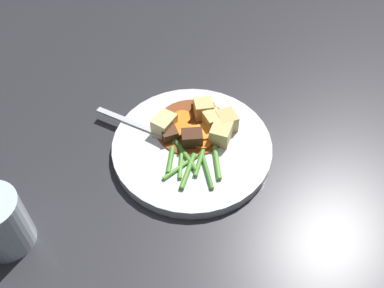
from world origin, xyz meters
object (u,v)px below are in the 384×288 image
object	(u,v)px
potato_chunk_1	(221,133)
carrot_slice_4	(213,118)
potato_chunk_0	(203,109)
potato_chunk_2	(164,124)
carrot_slice_3	(203,133)
carrot_slice_5	(202,144)
carrot_slice_0	(195,133)
carrot_slice_2	(207,107)
carrot_slice_6	(182,118)
potato_chunk_3	(227,121)
meat_chunk_2	(169,133)
fork	(144,128)
carrot_slice_1	(180,130)
meat_chunk_0	(199,106)
potato_chunk_4	(213,121)
dinner_plate	(192,147)

from	to	relation	value
potato_chunk_1	carrot_slice_4	bearing A→B (deg)	15.79
potato_chunk_0	potato_chunk_2	size ratio (longest dim) A/B	0.86
carrot_slice_3	carrot_slice_5	world-z (taller)	carrot_slice_3
carrot_slice_0	carrot_slice_2	distance (m)	0.06
carrot_slice_0	carrot_slice_6	size ratio (longest dim) A/B	1.15
carrot_slice_2	potato_chunk_3	bearing A→B (deg)	-143.96
carrot_slice_3	potato_chunk_0	size ratio (longest dim) A/B	1.04
carrot_slice_6	potato_chunk_2	xyz separation A→B (m)	(-0.02, 0.03, 0.01)
carrot_slice_5	carrot_slice_3	bearing A→B (deg)	-4.76
carrot_slice_4	meat_chunk_2	size ratio (longest dim) A/B	0.92
carrot_slice_3	fork	xyz separation A→B (m)	(0.02, 0.10, -0.00)
carrot_slice_0	carrot_slice_2	world-z (taller)	same
carrot_slice_3	carrot_slice_6	size ratio (longest dim) A/B	1.13
carrot_slice_5	carrot_slice_1	bearing A→B (deg)	52.74
carrot_slice_4	carrot_slice_5	size ratio (longest dim) A/B	0.90
meat_chunk_0	carrot_slice_4	bearing A→B (deg)	-136.94
meat_chunk_0	potato_chunk_3	bearing A→B (deg)	-131.10
carrot_slice_0	potato_chunk_0	world-z (taller)	potato_chunk_0
carrot_slice_4	potato_chunk_4	bearing A→B (deg)	176.69
meat_chunk_2	carrot_slice_6	bearing A→B (deg)	-30.02
carrot_slice_3	potato_chunk_3	bearing A→B (deg)	-62.75
carrot_slice_6	potato_chunk_0	size ratio (longest dim) A/B	0.92
carrot_slice_2	dinner_plate	bearing A→B (deg)	162.49
potato_chunk_2	dinner_plate	bearing A→B (deg)	-122.91
carrot_slice_6	dinner_plate	bearing A→B (deg)	-161.98
carrot_slice_2	meat_chunk_0	world-z (taller)	meat_chunk_0
potato_chunk_4	fork	bearing A→B (deg)	92.44
meat_chunk_0	fork	world-z (taller)	meat_chunk_0
meat_chunk_2	carrot_slice_4	bearing A→B (deg)	-63.29
carrot_slice_1	carrot_slice_4	size ratio (longest dim) A/B	1.17
potato_chunk_2	potato_chunk_4	world-z (taller)	same
carrot_slice_4	carrot_slice_6	size ratio (longest dim) A/B	0.95
potato_chunk_2	meat_chunk_2	bearing A→B (deg)	-151.32
carrot_slice_6	meat_chunk_0	xyz separation A→B (m)	(0.03, -0.03, 0.00)
dinner_plate	potato_chunk_1	distance (m)	0.05
potato_chunk_2	carrot_slice_5	bearing A→B (deg)	-118.43
carrot_slice_6	potato_chunk_3	bearing A→B (deg)	-101.05
carrot_slice_4	potato_chunk_1	bearing A→B (deg)	-164.21
carrot_slice_5	potato_chunk_3	distance (m)	0.06
dinner_plate	potato_chunk_1	size ratio (longest dim) A/B	7.32
potato_chunk_1	carrot_slice_3	bearing A→B (deg)	75.97
carrot_slice_4	potato_chunk_0	distance (m)	0.02
potato_chunk_3	potato_chunk_1	bearing A→B (deg)	159.43
carrot_slice_1	potato_chunk_4	bearing A→B (deg)	-75.31
carrot_slice_6	potato_chunk_4	distance (m)	0.05
carrot_slice_4	potato_chunk_4	xyz separation A→B (m)	(-0.01, 0.00, 0.01)
carrot_slice_0	meat_chunk_0	size ratio (longest dim) A/B	1.52
carrot_slice_3	carrot_slice_5	size ratio (longest dim) A/B	1.07
carrot_slice_2	carrot_slice_4	bearing A→B (deg)	-161.79
dinner_plate	fork	world-z (taller)	fork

